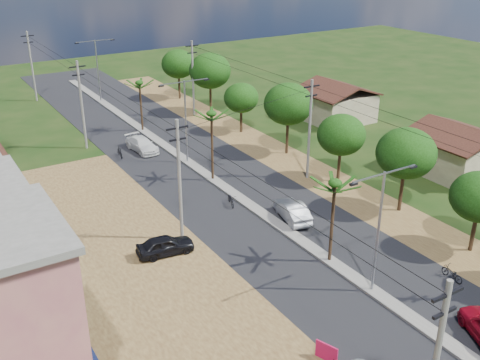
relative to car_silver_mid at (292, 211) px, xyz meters
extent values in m
plane|color=black|center=(-1.50, -10.24, -0.73)|extent=(160.00, 160.00, 0.00)
cube|color=black|center=(-1.50, 4.76, -0.71)|extent=(12.00, 110.00, 0.04)
cube|color=#605E56|center=(-1.50, 7.76, -0.64)|extent=(1.00, 90.00, 0.18)
cube|color=#50371B|center=(-16.50, -2.24, -0.71)|extent=(18.00, 46.00, 0.04)
cube|color=#50371B|center=(7.00, 4.76, -0.71)|extent=(5.00, 90.00, 0.03)
cube|color=#101943|center=(-19.10, -10.24, 2.37)|extent=(0.80, 5.40, 0.15)
cube|color=navy|center=(-19.42, -10.24, 5.77)|extent=(0.12, 4.20, 1.20)
cube|color=#101943|center=(-19.10, -3.24, 2.37)|extent=(0.80, 5.40, 0.15)
cube|color=black|center=(-19.45, -3.24, 0.57)|extent=(0.10, 3.00, 2.40)
cube|color=navy|center=(-19.42, -3.24, 5.12)|extent=(0.12, 4.20, 1.20)
cube|color=#101943|center=(-19.10, 3.76, 2.37)|extent=(0.80, 5.40, 0.15)
cube|color=black|center=(-19.45, 3.76, 0.57)|extent=(0.10, 3.00, 2.40)
cube|color=navy|center=(-19.42, 3.76, 4.47)|extent=(0.12, 4.20, 1.20)
cube|color=gray|center=(18.50, -0.24, 0.92)|extent=(7.00, 7.00, 3.30)
cube|color=gray|center=(19.50, 17.76, 0.92)|extent=(7.00, 7.00, 3.30)
cylinder|color=black|center=(7.80, -10.24, 1.20)|extent=(0.28, 0.28, 3.85)
ellipsoid|color=black|center=(7.80, -10.24, 3.40)|extent=(4.00, 4.00, 3.40)
cylinder|color=black|center=(8.20, -3.24, 1.55)|extent=(0.28, 0.28, 4.55)
ellipsoid|color=black|center=(8.20, -3.24, 4.15)|extent=(4.60, 4.60, 3.91)
cylinder|color=black|center=(7.90, 3.76, 1.30)|extent=(0.28, 0.28, 4.06)
ellipsoid|color=black|center=(7.90, 3.76, 3.62)|extent=(4.20, 4.20, 3.57)
cylinder|color=black|center=(8.10, 11.76, 1.65)|extent=(0.28, 0.28, 4.76)
ellipsoid|color=black|center=(8.10, 11.76, 4.37)|extent=(4.80, 4.80, 4.08)
cylinder|color=black|center=(7.70, 19.76, 1.09)|extent=(0.28, 0.28, 3.64)
ellipsoid|color=black|center=(7.70, 19.76, 3.17)|extent=(3.80, 3.80, 3.23)
cylinder|color=black|center=(8.30, 27.76, 1.72)|extent=(0.28, 0.28, 4.90)
ellipsoid|color=black|center=(8.30, 27.76, 4.52)|extent=(5.00, 5.00, 4.25)
cylinder|color=black|center=(8.00, 35.76, 1.44)|extent=(0.28, 0.28, 4.34)
ellipsoid|color=black|center=(8.00, 35.76, 3.92)|extent=(4.40, 4.40, 3.74)
cylinder|color=black|center=(-1.50, -6.24, 2.17)|extent=(0.22, 0.22, 5.80)
cylinder|color=black|center=(-1.50, 9.76, 2.37)|extent=(0.22, 0.22, 6.20)
cylinder|color=black|center=(-1.50, 25.76, 2.02)|extent=(0.22, 0.22, 5.50)
cylinder|color=gray|center=(-1.50, -10.24, 3.27)|extent=(0.16, 0.16, 8.00)
cube|color=gray|center=(-0.30, -10.24, 7.17)|extent=(2.40, 0.08, 0.08)
cube|color=gray|center=(-2.70, -10.24, 7.17)|extent=(2.40, 0.08, 0.08)
cube|color=black|center=(0.80, -10.24, 7.07)|extent=(0.50, 0.18, 0.12)
cube|color=black|center=(-3.80, -10.24, 7.07)|extent=(0.50, 0.18, 0.12)
cylinder|color=gray|center=(-1.50, 14.76, 3.27)|extent=(0.16, 0.16, 8.00)
cube|color=gray|center=(-0.30, 14.76, 7.17)|extent=(2.40, 0.08, 0.08)
cube|color=gray|center=(-2.70, 14.76, 7.17)|extent=(2.40, 0.08, 0.08)
cube|color=black|center=(0.80, 14.76, 7.07)|extent=(0.50, 0.18, 0.12)
cube|color=black|center=(-3.80, 14.76, 7.07)|extent=(0.50, 0.18, 0.12)
cylinder|color=gray|center=(-1.50, 39.76, 3.27)|extent=(0.16, 0.16, 8.00)
cube|color=gray|center=(-0.30, 39.76, 7.17)|extent=(2.40, 0.08, 0.08)
cube|color=gray|center=(-2.70, 39.76, 7.17)|extent=(2.40, 0.08, 0.08)
cube|color=black|center=(0.80, 39.76, 7.07)|extent=(0.50, 0.18, 0.12)
cube|color=black|center=(-3.80, 39.76, 7.07)|extent=(0.50, 0.18, 0.12)
cube|color=black|center=(-8.50, -20.24, 7.67)|extent=(1.60, 0.12, 0.12)
cube|color=black|center=(-8.50, -20.24, 6.87)|extent=(1.20, 0.12, 0.12)
cylinder|color=#605E56|center=(-8.50, 1.76, 3.77)|extent=(0.24, 0.24, 9.00)
cube|color=black|center=(-8.50, 1.76, 7.67)|extent=(1.60, 0.12, 0.12)
cube|color=black|center=(-8.50, 1.76, 6.87)|extent=(1.20, 0.12, 0.12)
cylinder|color=#605E56|center=(-8.50, 23.76, 3.77)|extent=(0.24, 0.24, 9.00)
cube|color=black|center=(-8.50, 23.76, 7.67)|extent=(1.60, 0.12, 0.12)
cube|color=black|center=(-8.50, 23.76, 6.87)|extent=(1.20, 0.12, 0.12)
cylinder|color=#605E56|center=(-8.50, 44.76, 3.77)|extent=(0.24, 0.24, 9.00)
cube|color=black|center=(-8.50, 44.76, 7.67)|extent=(1.60, 0.12, 0.12)
cube|color=black|center=(-8.50, 44.76, 6.87)|extent=(1.20, 0.12, 0.12)
cylinder|color=#605E56|center=(6.00, 5.76, 3.77)|extent=(0.24, 0.24, 9.00)
cube|color=black|center=(6.00, 5.76, 7.67)|extent=(1.60, 0.12, 0.12)
cube|color=black|center=(6.00, 5.76, 6.87)|extent=(1.20, 0.12, 0.12)
cylinder|color=#605E56|center=(6.00, 27.76, 3.77)|extent=(0.24, 0.24, 9.00)
cube|color=black|center=(6.00, 27.76, 7.67)|extent=(1.60, 0.12, 0.12)
cube|color=black|center=(6.00, 27.76, 6.87)|extent=(1.20, 0.12, 0.12)
imported|color=#95989C|center=(0.00, 0.00, 0.00)|extent=(2.55, 4.66, 1.46)
imported|color=silver|center=(-3.97, 19.92, -0.06)|extent=(2.28, 4.78, 1.34)
imported|color=black|center=(-10.42, 0.45, -0.06)|extent=(4.11, 2.04, 1.35)
imported|color=black|center=(3.70, -11.97, -0.28)|extent=(0.72, 1.73, 0.89)
imported|color=black|center=(-2.70, 4.58, -0.25)|extent=(1.17, 1.93, 0.96)
imported|color=black|center=(-6.50, 19.52, -0.18)|extent=(0.72, 1.86, 1.09)
cube|color=#B51043|center=(-7.83, -13.50, -0.20)|extent=(0.51, 1.22, 1.06)
cylinder|color=black|center=(-7.83, -12.92, -0.46)|extent=(0.04, 0.04, 0.53)
camera|label=1|loc=(-23.57, -30.49, 19.46)|focal=42.00mm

